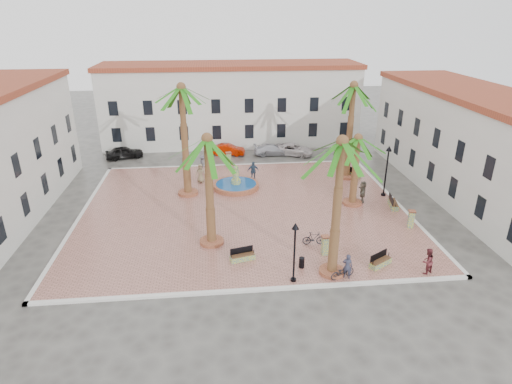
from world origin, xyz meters
The scene contains 36 objects.
ground centered at (0.00, 0.00, 0.00)m, with size 120.00×120.00×0.00m, color #56544F.
plaza centered at (0.00, 0.00, 0.07)m, with size 26.00×22.00×0.15m, color #B06E60.
kerb_n centered at (0.00, 11.00, 0.08)m, with size 26.30×0.30×0.16m, color silver.
kerb_s centered at (0.00, -11.00, 0.08)m, with size 26.30×0.30×0.16m, color silver.
kerb_e centered at (13.00, 0.00, 0.08)m, with size 0.30×22.30×0.16m, color silver.
kerb_w centered at (-13.00, 0.00, 0.08)m, with size 0.30×22.30×0.16m, color silver.
building_north centered at (0.00, 19.99, 4.77)m, with size 30.40×7.40×9.50m.
building_east centered at (19.99, 2.00, 4.52)m, with size 7.40×26.40×9.00m.
fountain centered at (-0.37, 4.60, 0.44)m, with size 4.19×4.19×2.17m.
palm_nw centered at (-4.68, 3.55, 8.49)m, with size 5.68×5.68×9.72m.
palm_sw centered at (-2.65, -5.34, 6.81)m, with size 5.42×5.42×7.91m.
palm_s centered at (4.72, -9.80, 7.70)m, with size 5.14×5.14×8.80m.
palm_e centered at (9.12, 0.06, 5.10)m, with size 5.12×5.12×6.09m.
palm_ne centered at (10.44, 6.21, 8.02)m, with size 5.63×5.63×9.23m.
bench_s centered at (-0.67, -7.78, 0.39)m, with size 1.70×0.89×0.86m.
bench_se centered at (8.01, -9.31, 0.40)m, with size 1.69×1.30×0.88m.
bench_e centered at (12.29, -0.87, 0.42)m, with size 0.91×1.90×0.96m.
bench_ne centered at (11.11, 6.51, 0.42)m, with size 1.47×1.84×0.97m.
lamppost_s centered at (2.21, -10.40, 2.79)m, with size 0.42×0.42×3.90m.
lamppost_e centered at (12.40, 1.52, 3.22)m, with size 0.49×0.49×4.53m.
bollard_se centered at (4.81, -7.62, 0.87)m, with size 0.52×0.52×1.38m.
bollard_n centered at (-0.79, 10.40, 0.96)m, with size 0.65×0.65×1.56m.
bollard_e centered at (12.15, -4.48, 0.86)m, with size 0.59×0.59×1.37m.
litter_bin centered at (2.99, -9.00, 0.49)m, with size 0.35×0.35×0.69m, color black.
cyclist_a centered at (5.48, -10.40, 0.96)m, with size 0.59×0.39×1.62m, color #2F3045.
bicycle_a centered at (5.21, -10.40, 0.58)m, with size 0.57×1.65×0.87m, color black.
cyclist_b centered at (10.50, -10.40, 1.00)m, with size 0.83×0.64×1.70m, color maroon.
bicycle_b centered at (4.38, -6.27, 0.63)m, with size 0.45×1.58×0.95m, color black.
pedestrian_fountain_a centered at (-3.61, 6.26, 1.06)m, with size 0.89×0.58×1.82m, color #897655.
pedestrian_fountain_b centered at (1.36, 6.25, 1.10)m, with size 1.11×0.46×1.89m, color #2E4056.
pedestrian_north centered at (-3.47, 9.38, 0.97)m, with size 1.06×0.61×1.63m, color #4E4E54.
pedestrian_east centered at (10.07, 0.40, 1.08)m, with size 1.73×0.55×1.87m, color #696255.
car_black centered at (-12.14, 14.73, 0.68)m, with size 1.61×4.01×1.36m, color black.
car_red centered at (-0.69, 14.82, 0.61)m, with size 1.30×3.73×1.23m, color #B31A00.
car_silver centered at (4.35, 14.29, 0.62)m, with size 1.74×4.27×1.24m, color silver.
car_white centered at (6.61, 14.10, 0.64)m, with size 2.12×4.59×1.28m, color silver.
Camera 1 is at (-2.19, -31.62, 15.12)m, focal length 30.00 mm.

